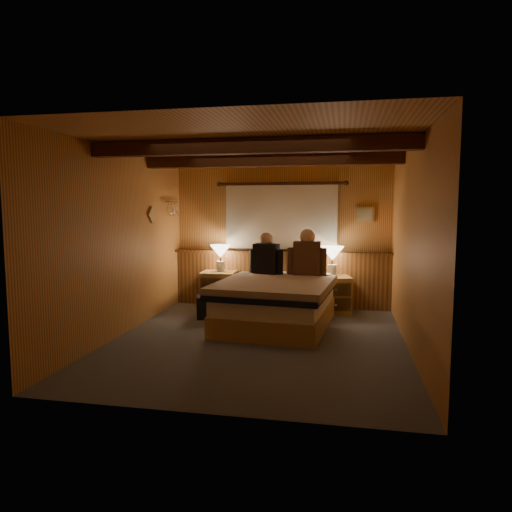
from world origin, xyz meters
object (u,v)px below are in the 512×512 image
(lamp_right, at_px, (332,255))
(person_left, at_px, (266,257))
(nightstand_right, at_px, (333,294))
(bed, at_px, (277,302))
(duffel_bag, at_px, (215,306))
(nightstand_left, at_px, (219,290))
(lamp_left, at_px, (220,253))
(person_right, at_px, (307,256))

(lamp_right, distance_m, person_left, 1.07)
(nightstand_right, bearing_deg, lamp_right, 104.28)
(bed, relative_size, nightstand_right, 3.33)
(lamp_right, distance_m, duffel_bag, 2.00)
(nightstand_left, xyz_separation_m, lamp_left, (0.03, 0.02, 0.61))
(duffel_bag, bearing_deg, lamp_left, 80.75)
(person_right, height_order, duffel_bag, person_right)
(lamp_right, distance_m, person_right, 0.55)
(bed, distance_m, lamp_left, 1.59)
(nightstand_right, xyz_separation_m, person_left, (-1.00, -0.38, 0.62))
(nightstand_left, bearing_deg, bed, -44.35)
(lamp_left, xyz_separation_m, lamp_right, (1.82, 0.02, -0.00))
(lamp_right, bearing_deg, duffel_bag, -157.80)
(lamp_left, bearing_deg, nightstand_left, -143.13)
(bed, distance_m, person_left, 0.88)
(nightstand_left, xyz_separation_m, lamp_right, (1.85, 0.04, 0.61))
(nightstand_right, relative_size, person_left, 0.93)
(nightstand_right, height_order, person_left, person_left)
(lamp_right, bearing_deg, bed, -125.37)
(bed, bearing_deg, nightstand_left, 144.26)
(bed, distance_m, person_right, 0.94)
(bed, xyz_separation_m, duffel_bag, (-0.99, 0.33, -0.16))
(bed, distance_m, nightstand_right, 1.25)
(person_right, distance_m, duffel_bag, 1.58)
(bed, relative_size, lamp_right, 4.35)
(nightstand_left, height_order, person_right, person_right)
(nightstand_right, relative_size, lamp_right, 1.31)
(nightstand_right, distance_m, person_right, 0.84)
(lamp_left, relative_size, lamp_right, 0.94)
(lamp_right, height_order, duffel_bag, lamp_right)
(nightstand_right, distance_m, lamp_right, 0.62)
(lamp_left, relative_size, duffel_bag, 0.70)
(nightstand_left, relative_size, lamp_right, 1.29)
(lamp_right, bearing_deg, nightstand_right, -63.72)
(nightstand_right, xyz_separation_m, lamp_right, (-0.02, 0.03, 0.62))
(person_left, height_order, person_right, person_right)
(nightstand_left, relative_size, person_right, 0.85)
(lamp_left, height_order, person_left, person_left)
(nightstand_right, bearing_deg, bed, -138.88)
(lamp_left, height_order, lamp_right, lamp_right)
(lamp_left, height_order, duffel_bag, lamp_left)
(nightstand_right, bearing_deg, person_right, -147.49)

